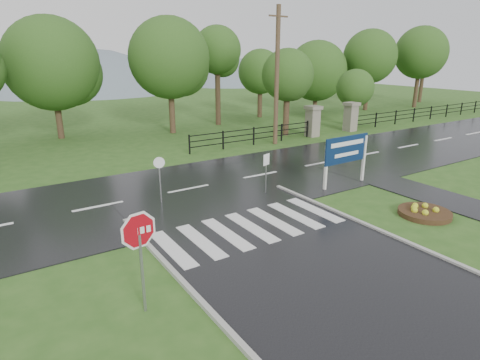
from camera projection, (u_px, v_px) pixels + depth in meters
ground at (363, 298)px, 10.13m from camera, size 120.00×120.00×0.00m
main_road at (189, 190)px, 18.12m from camera, size 90.00×8.00×0.04m
walkway at (422, 193)px, 17.73m from camera, size 2.20×11.00×0.04m
crosswalk at (251, 227)px, 14.11m from camera, size 6.50×2.80×0.02m
pillar_west at (313, 121)px, 29.30m from camera, size 1.00×1.00×2.24m
pillar_east at (351, 116)px, 31.37m from camera, size 1.00×1.00×2.24m
fence_west at (254, 134)px, 26.72m from camera, size 9.58×0.08×1.20m
fence_east at (431, 111)px, 37.07m from camera, size 20.58×0.08×1.20m
hills at (69, 184)px, 68.64m from camera, size 102.00×48.00×48.00m
treeline at (118, 136)px, 29.84m from camera, size 83.20×5.20×10.00m
stop_sign at (139, 240)px, 9.07m from camera, size 1.19×0.25×2.71m
estate_billboard at (346, 152)px, 18.21m from camera, size 2.69×0.14×2.35m
flower_bed at (425, 212)px, 15.22m from camera, size 1.93×1.93×0.39m
reg_sign_small at (266, 165)px, 17.20m from camera, size 0.39×0.14×1.80m
reg_sign_round at (160, 174)px, 16.16m from camera, size 0.44×0.13×1.95m
utility_pole_east at (277, 76)px, 25.93m from camera, size 1.56×0.29×8.76m
entrance_tree_left at (288, 75)px, 28.87m from camera, size 3.74×3.74×6.26m
entrance_tree_right at (355, 88)px, 32.99m from camera, size 3.07×3.07×4.68m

